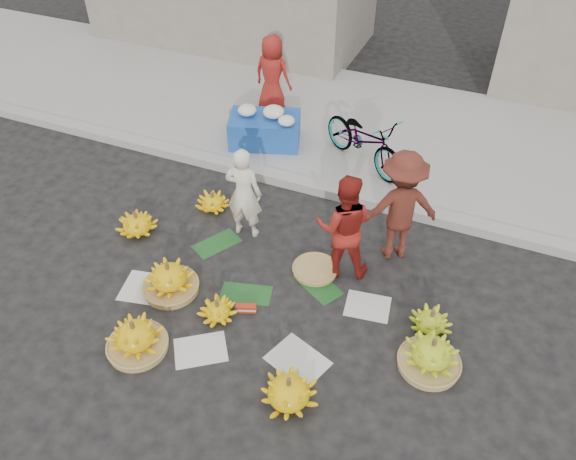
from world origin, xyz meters
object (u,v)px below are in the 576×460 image
at_px(vendor_cream, 244,193).
at_px(bicycle, 364,139).
at_px(banana_bunch_0, 169,278).
at_px(banana_bunch_4, 431,355).
at_px(flower_table, 265,128).

relative_size(vendor_cream, bicycle, 0.80).
bearing_deg(vendor_cream, banana_bunch_0, 68.54).
distance_m(banana_bunch_4, bicycle, 3.93).
bearing_deg(banana_bunch_4, vendor_cream, 156.35).
height_order(banana_bunch_0, bicycle, bicycle).
relative_size(banana_bunch_0, banana_bunch_4, 1.19).
bearing_deg(bicycle, flower_table, 122.28).
bearing_deg(vendor_cream, flower_table, -78.48).
xyz_separation_m(banana_bunch_0, bicycle, (1.46, 3.56, 0.37)).
xyz_separation_m(banana_bunch_4, vendor_cream, (-2.92, 1.28, 0.50)).
bearing_deg(vendor_cream, bicycle, -121.97).
relative_size(banana_bunch_0, vendor_cream, 0.59).
bearing_deg(banana_bunch_0, flower_table, 94.41).
height_order(banana_bunch_0, vendor_cream, vendor_cream).
bearing_deg(bicycle, banana_bunch_4, -120.31).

